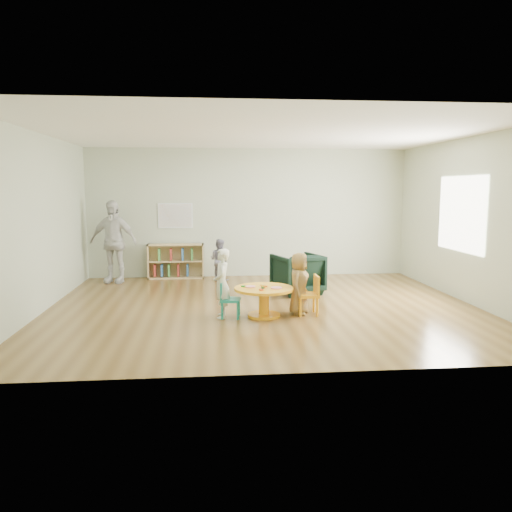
# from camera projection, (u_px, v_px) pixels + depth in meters

# --- Properties ---
(room) EXTENTS (7.10, 7.00, 2.80)m
(room) POSITION_uv_depth(u_px,v_px,m) (264.00, 191.00, 7.97)
(room) COLOR brown
(room) RESTS_ON ground
(activity_table) EXTENTS (0.90, 0.90, 0.49)m
(activity_table) POSITION_uv_depth(u_px,v_px,m) (264.00, 296.00, 7.56)
(activity_table) COLOR #FFA915
(activity_table) RESTS_ON ground
(kid_chair_left) EXTENTS (0.33, 0.33, 0.55)m
(kid_chair_left) POSITION_uv_depth(u_px,v_px,m) (228.00, 298.00, 7.50)
(kid_chair_left) COLOR #198E7D
(kid_chair_left) RESTS_ON ground
(kid_chair_right) EXTENTS (0.33, 0.33, 0.61)m
(kid_chair_right) POSITION_uv_depth(u_px,v_px,m) (310.00, 294.00, 7.68)
(kid_chair_right) COLOR #FFA915
(kid_chair_right) RESTS_ON ground
(bookshelf) EXTENTS (1.20, 0.30, 0.75)m
(bookshelf) POSITION_uv_depth(u_px,v_px,m) (175.00, 261.00, 10.84)
(bookshelf) COLOR tan
(bookshelf) RESTS_ON ground
(alphabet_poster) EXTENTS (0.74, 0.01, 0.54)m
(alphabet_poster) POSITION_uv_depth(u_px,v_px,m) (175.00, 216.00, 10.83)
(alphabet_poster) COLOR white
(alphabet_poster) RESTS_ON ground
(armchair) EXTENTS (1.00, 1.02, 0.74)m
(armchair) POSITION_uv_depth(u_px,v_px,m) (297.00, 273.00, 9.25)
(armchair) COLOR black
(armchair) RESTS_ON ground
(child_left) EXTENTS (0.25, 0.38, 1.05)m
(child_left) POSITION_uv_depth(u_px,v_px,m) (222.00, 283.00, 7.49)
(child_left) COLOR white
(child_left) RESTS_ON ground
(child_right) EXTENTS (0.47, 0.55, 0.96)m
(child_right) POSITION_uv_depth(u_px,v_px,m) (299.00, 284.00, 7.69)
(child_right) COLOR gold
(child_right) RESTS_ON ground
(toddler) EXTENTS (0.54, 0.51, 0.88)m
(toddler) POSITION_uv_depth(u_px,v_px,m) (219.00, 260.00, 10.51)
(toddler) COLOR #1B193F
(toddler) RESTS_ON ground
(adult_caretaker) EXTENTS (1.07, 0.65, 1.70)m
(adult_caretaker) POSITION_uv_depth(u_px,v_px,m) (113.00, 242.00, 10.27)
(adult_caretaker) COLOR silver
(adult_caretaker) RESTS_ON ground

